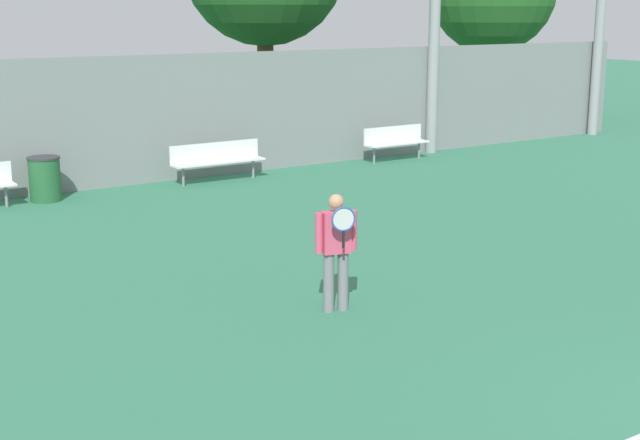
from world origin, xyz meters
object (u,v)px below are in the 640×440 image
Objects in this scene: bench_courtside_far at (395,139)px; trash_bin at (45,179)px; tennis_player at (336,246)px; bench_adjacent_court at (217,157)px.

bench_courtside_far is 8.90m from trash_bin.
tennis_player is at bearing -132.11° from bench_courtside_far.
tennis_player is 9.14m from bench_adjacent_court.
bench_courtside_far and bench_adjacent_court have the same top height.
bench_adjacent_court is at bearing -1.19° from trash_bin.
trash_bin is at bearing 112.80° from tennis_player.
tennis_player reaches higher than trash_bin.
trash_bin reaches higher than bench_adjacent_court.
tennis_player is 1.70× the size of trash_bin.
bench_adjacent_court is (2.80, 8.70, -0.31)m from tennis_player.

